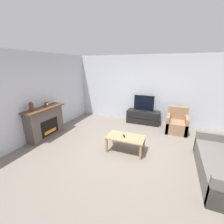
{
  "coord_description": "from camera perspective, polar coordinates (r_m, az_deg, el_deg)",
  "views": [
    {
      "loc": [
        1.14,
        -3.6,
        2.31
      ],
      "look_at": [
        -0.59,
        0.68,
        0.85
      ],
      "focal_mm": 24.0,
      "sensor_mm": 36.0,
      "label": 1
    }
  ],
  "objects": [
    {
      "name": "mantel_clock",
      "position": [
        5.32,
        -23.69,
        2.72
      ],
      "size": [
        0.08,
        0.11,
        0.15
      ],
      "color": "brown",
      "rests_on": "fireplace"
    },
    {
      "name": "wall_back",
      "position": [
        6.36,
        11.57,
        8.51
      ],
      "size": [
        12.0,
        0.06,
        2.7
      ],
      "color": "silver",
      "rests_on": "ground"
    },
    {
      "name": "ground_plane",
      "position": [
        4.43,
        3.93,
        -13.96
      ],
      "size": [
        24.0,
        24.0,
        0.0
      ],
      "primitive_type": "plane",
      "color": "slate"
    },
    {
      "name": "mantel_vase_left",
      "position": [
        4.94,
        -28.35,
        1.73
      ],
      "size": [
        0.13,
        0.13,
        0.29
      ],
      "color": "#512D23",
      "rests_on": "fireplace"
    },
    {
      "name": "armchair",
      "position": [
        5.86,
        23.38,
        -4.22
      ],
      "size": [
        0.7,
        0.76,
        0.86
      ],
      "color": "#937051",
      "rests_on": "ground"
    },
    {
      "name": "tv",
      "position": [
        6.13,
        12.02,
        3.09
      ],
      "size": [
        0.79,
        0.18,
        0.63
      ],
      "color": "black",
      "rests_on": "tv_stand"
    },
    {
      "name": "remote",
      "position": [
        4.16,
        4.63,
        -9.1
      ],
      "size": [
        0.11,
        0.15,
        0.02
      ],
      "rotation": [
        0.0,
        0.0,
        0.53
      ],
      "color": "black",
      "rests_on": "coffee_table"
    },
    {
      "name": "wall_left",
      "position": [
        5.45,
        -25.55,
        5.69
      ],
      "size": [
        0.06,
        12.0,
        2.7
      ],
      "color": "silver",
      "rests_on": "ground"
    },
    {
      "name": "fireplace",
      "position": [
        5.4,
        -24.13,
        -3.49
      ],
      "size": [
        0.49,
        1.41,
        1.01
      ],
      "color": "#564C47",
      "rests_on": "ground"
    },
    {
      "name": "coffee_table",
      "position": [
        4.18,
        5.23,
        -10.04
      ],
      "size": [
        1.01,
        0.57,
        0.44
      ],
      "color": "#A37F56",
      "rests_on": "ground"
    },
    {
      "name": "couch",
      "position": [
        4.08,
        36.82,
        -16.35
      ],
      "size": [
        0.81,
        1.93,
        0.79
      ],
      "color": "#66605B",
      "rests_on": "ground"
    },
    {
      "name": "tv_stand",
      "position": [
        6.29,
        11.71,
        -1.85
      ],
      "size": [
        1.29,
        0.51,
        0.52
      ],
      "color": "black",
      "rests_on": "ground"
    }
  ]
}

